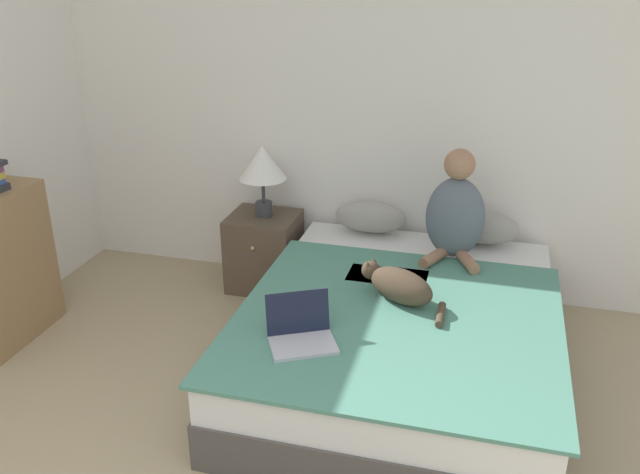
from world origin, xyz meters
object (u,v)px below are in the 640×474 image
pillow_near (370,217)px  pillow_far (481,228)px  laptop_open (301,333)px  table_lamp (262,165)px  nightstand (264,251)px  bed (401,338)px  person_sitting (455,212)px  cat_tabby (399,285)px  bookshelf (2,267)px

pillow_near → pillow_far: size_ratio=1.00×
laptop_open → table_lamp: (-0.68, 1.40, 0.39)m
pillow_far → nightstand: pillow_far is taller
bed → person_sitting: bearing=72.5°
person_sitting → bed: bearing=-107.5°
bed → cat_tabby: size_ratio=4.23×
bed → pillow_near: size_ratio=4.30×
pillow_far → pillow_near: bearing=180.0°
person_sitting → nightstand: person_sitting is taller
bed → cat_tabby: cat_tabby is taller
cat_tabby → bed: bearing=-146.6°
pillow_near → table_lamp: bearing=-174.0°
pillow_far → bookshelf: (-2.78, -1.15, -0.10)m
cat_tabby → table_lamp: 1.41m
pillow_near → person_sitting: 0.66m
pillow_far → table_lamp: bearing=-177.0°
nightstand → bookshelf: 1.69m
bookshelf → person_sitting: bearing=18.7°
person_sitting → laptop_open: person_sitting is taller
person_sitting → bookshelf: size_ratio=0.73×
pillow_far → bookshelf: size_ratio=0.52×
table_lamp → bookshelf: 1.74m
pillow_far → cat_tabby: size_ratio=0.98×
pillow_near → table_lamp: 0.81m
pillow_near → bookshelf: bearing=-150.7°
bed → table_lamp: size_ratio=4.21×
bed → person_sitting: (0.21, 0.66, 0.53)m
laptop_open → person_sitting: bearing=34.5°
pillow_near → laptop_open: size_ratio=1.21×
pillow_far → nightstand: (-1.48, -0.09, -0.31)m
laptop_open → pillow_far: bearing=33.8°
table_lamp → bookshelf: bearing=-140.8°
pillow_near → nightstand: 0.81m
person_sitting → laptop_open: size_ratio=1.72×
bookshelf → pillow_near: bearing=29.3°
bed → nightstand: size_ratio=3.88×
nightstand → table_lamp: (0.01, 0.01, 0.64)m
bed → pillow_near: pillow_near is taller
pillow_far → laptop_open: laptop_open is taller
person_sitting → nightstand: size_ratio=1.28×
laptop_open → table_lamp: table_lamp is taller
nightstand → bookshelf: size_ratio=0.57×
bookshelf → table_lamp: bearing=39.2°
laptop_open → bookshelf: size_ratio=0.43×
bed → table_lamp: bearing=142.6°
pillow_far → person_sitting: size_ratio=0.70×
bed → pillow_far: (0.37, 0.92, 0.35)m
cat_tabby → nightstand: size_ratio=0.92×
bed → cat_tabby: (-0.02, -0.00, 0.33)m
cat_tabby → laptop_open: (-0.40, -0.55, -0.04)m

